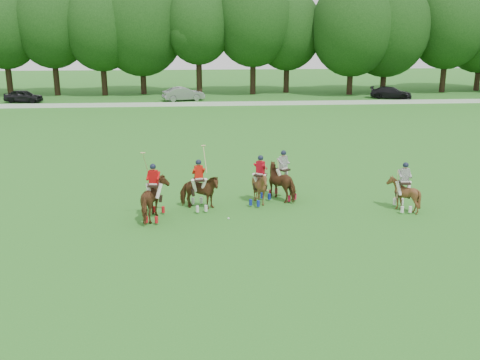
{
  "coord_description": "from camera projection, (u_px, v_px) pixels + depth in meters",
  "views": [
    {
      "loc": [
        -0.4,
        -18.73,
        7.95
      ],
      "look_at": [
        1.46,
        4.2,
        1.4
      ],
      "focal_mm": 40.0,
      "sensor_mm": 36.0,
      "label": 1
    }
  ],
  "objects": [
    {
      "name": "polo_stripe_a",
      "position": [
        283.0,
        181.0,
        25.58
      ],
      "size": [
        1.96,
        2.16,
        2.4
      ],
      "color": "#4F2715",
      "rests_on": "ground"
    },
    {
      "name": "car_left",
      "position": [
        23.0,
        96.0,
        59.19
      ],
      "size": [
        4.36,
        2.35,
        1.41
      ],
      "primitive_type": "imported",
      "rotation": [
        0.0,
        0.0,
        1.4
      ],
      "color": "black",
      "rests_on": "ground"
    },
    {
      "name": "tree_line",
      "position": [
        201.0,
        26.0,
        63.99
      ],
      "size": [
        117.98,
        14.32,
        14.75
      ],
      "color": "black",
      "rests_on": "ground"
    },
    {
      "name": "ground",
      "position": [
        211.0,
        247.0,
        20.16
      ],
      "size": [
        180.0,
        180.0,
        0.0
      ],
      "primitive_type": "plane",
      "color": "#287120",
      "rests_on": "ground"
    },
    {
      "name": "car_right",
      "position": [
        391.0,
        93.0,
        62.44
      ],
      "size": [
        5.11,
        3.64,
        1.37
      ],
      "primitive_type": "imported",
      "rotation": [
        0.0,
        0.0,
        1.16
      ],
      "color": "black",
      "rests_on": "ground"
    },
    {
      "name": "boundary_rail",
      "position": [
        201.0,
        104.0,
        56.53
      ],
      "size": [
        120.0,
        0.1,
        0.44
      ],
      "primitive_type": "cube",
      "color": "white",
      "rests_on": "ground"
    },
    {
      "name": "polo_red_a",
      "position": [
        154.0,
        199.0,
        22.82
      ],
      "size": [
        1.36,
        2.23,
        3.01
      ],
      "color": "#4F2715",
      "rests_on": "ground"
    },
    {
      "name": "car_mid",
      "position": [
        183.0,
        94.0,
        60.55
      ],
      "size": [
        4.95,
        2.93,
        1.54
      ],
      "primitive_type": "imported",
      "rotation": [
        0.0,
        0.0,
        1.87
      ],
      "color": "gray",
      "rests_on": "ground"
    },
    {
      "name": "polo_ball",
      "position": [
        229.0,
        218.0,
        23.03
      ],
      "size": [
        0.09,
        0.09,
        0.09
      ],
      "primitive_type": "sphere",
      "color": "white",
      "rests_on": "ground"
    },
    {
      "name": "polo_red_c",
      "position": [
        260.0,
        187.0,
        24.86
      ],
      "size": [
        1.91,
        1.96,
        2.34
      ],
      "color": "#4F2715",
      "rests_on": "ground"
    },
    {
      "name": "polo_stripe_b",
      "position": [
        403.0,
        193.0,
        24.02
      ],
      "size": [
        1.28,
        1.42,
        2.22
      ],
      "color": "#4F2715",
      "rests_on": "ground"
    },
    {
      "name": "polo_red_b",
      "position": [
        199.0,
        192.0,
        24.14
      ],
      "size": [
        1.81,
        1.62,
        2.86
      ],
      "color": "#4F2715",
      "rests_on": "ground"
    }
  ]
}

